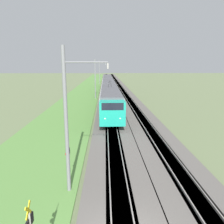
# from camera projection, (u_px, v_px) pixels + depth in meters

# --- Properties ---
(ballast_main) EXTENTS (240.00, 4.40, 0.30)m
(ballast_main) POSITION_uv_depth(u_px,v_px,m) (108.00, 93.00, 58.14)
(ballast_main) COLOR #605B56
(ballast_main) RESTS_ON ground
(ballast_adjacent) EXTENTS (240.00, 4.40, 0.30)m
(ballast_adjacent) POSITION_uv_depth(u_px,v_px,m) (124.00, 93.00, 58.28)
(ballast_adjacent) COLOR #605B56
(ballast_adjacent) RESTS_ON ground
(track_main) EXTENTS (240.00, 1.57, 0.45)m
(track_main) POSITION_uv_depth(u_px,v_px,m) (108.00, 93.00, 58.14)
(track_main) COLOR #4C4238
(track_main) RESTS_ON ground
(track_adjacent) EXTENTS (240.00, 1.57, 0.45)m
(track_adjacent) POSITION_uv_depth(u_px,v_px,m) (124.00, 93.00, 58.27)
(track_adjacent) COLOR #4C4238
(track_adjacent) RESTS_ON ground
(grass_verge) EXTENTS (240.00, 8.32, 0.12)m
(grass_verge) POSITION_uv_depth(u_px,v_px,m) (83.00, 94.00, 57.96)
(grass_verge) COLOR #5B8E42
(grass_verge) RESTS_ON ground
(passenger_train) EXTENTS (62.61, 3.02, 5.03)m
(passenger_train) POSITION_uv_depth(u_px,v_px,m) (108.00, 86.00, 54.41)
(passenger_train) COLOR #19A88E
(passenger_train) RESTS_ON ground
(crossing_signal_aux) EXTENTS (0.70, 0.23, 3.13)m
(crossing_signal_aux) POSITION_uv_depth(u_px,v_px,m) (69.00, 160.00, 13.38)
(crossing_signal_aux) COLOR beige
(crossing_signal_aux) RESTS_ON ground
(catenary_mast_near) EXTENTS (0.22, 2.56, 8.67)m
(catenary_mast_near) POSITION_uv_depth(u_px,v_px,m) (67.00, 121.00, 12.46)
(catenary_mast_near) COLOR slate
(catenary_mast_near) RESTS_ON ground
(catenary_mast_mid) EXTENTS (0.22, 2.56, 8.91)m
(catenary_mast_mid) POSITION_uv_depth(u_px,v_px,m) (95.00, 79.00, 49.05)
(catenary_mast_mid) COLOR slate
(catenary_mast_mid) RESTS_ON ground
(catenary_mast_far) EXTENTS (0.22, 2.56, 9.40)m
(catenary_mast_far) POSITION_uv_depth(u_px,v_px,m) (100.00, 72.00, 85.61)
(catenary_mast_far) COLOR slate
(catenary_mast_far) RESTS_ON ground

